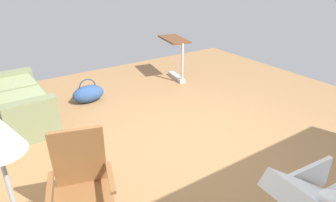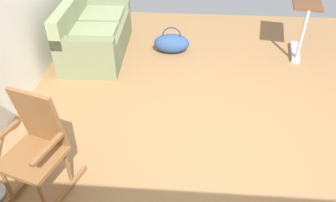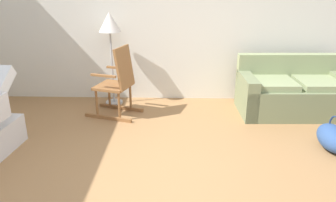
{
  "view_description": "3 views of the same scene",
  "coord_description": "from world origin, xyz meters",
  "views": [
    {
      "loc": [
        -2.65,
        2.17,
        2.22
      ],
      "look_at": [
        -0.15,
        0.49,
        0.82
      ],
      "focal_mm": 31.62,
      "sensor_mm": 36.0,
      "label": 1
    },
    {
      "loc": [
        -2.65,
        0.38,
        2.59
      ],
      "look_at": [
        -0.07,
        0.58,
        0.64
      ],
      "focal_mm": 35.58,
      "sensor_mm": 36.0,
      "label": 2
    },
    {
      "loc": [
        0.22,
        -2.9,
        1.93
      ],
      "look_at": [
        0.12,
        0.59,
        0.63
      ],
      "focal_mm": 35.0,
      "sensor_mm": 36.0,
      "label": 3
    }
  ],
  "objects": [
    {
      "name": "ground_plane",
      "position": [
        0.0,
        0.0,
        0.0
      ],
      "size": [
        7.38,
        7.38,
        0.0
      ],
      "primitive_type": "plane",
      "color": "#9E7247"
    },
    {
      "name": "couch",
      "position": [
        1.98,
        1.87,
        0.31
      ],
      "size": [
        1.62,
        0.89,
        0.85
      ],
      "color": "#737D57",
      "rests_on": "ground"
    },
    {
      "name": "rocking_chair",
      "position": [
        -0.66,
        1.69,
        0.5
      ],
      "size": [
        0.87,
        0.68,
        1.05
      ],
      "color": "brown",
      "rests_on": "ground"
    },
    {
      "name": "overbed_table",
      "position": [
        2.23,
        -1.29,
        0.53
      ],
      "size": [
        0.87,
        0.53,
        0.84
      ],
      "color": "#B2B5BA",
      "rests_on": "ground"
    },
    {
      "name": "duffel_bag",
      "position": [
        2.1,
        0.68,
        0.15
      ],
      "size": [
        0.33,
        0.56,
        0.43
      ],
      "color": "#2D4C84",
      "rests_on": "ground"
    }
  ]
}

